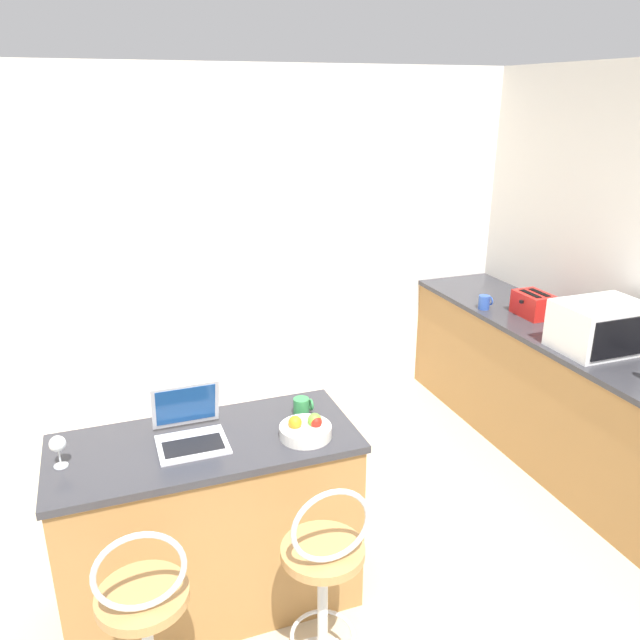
% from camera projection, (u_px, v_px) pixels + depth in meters
% --- Properties ---
extents(wall_back, '(12.00, 0.06, 2.60)m').
position_uv_depth(wall_back, '(220.00, 251.00, 4.61)').
color(wall_back, silver).
rests_on(wall_back, ground_plane).
extents(breakfast_bar, '(1.38, 0.61, 0.91)m').
position_uv_depth(breakfast_bar, '(211.00, 524.00, 2.98)').
color(breakfast_bar, '#9E703D').
rests_on(breakfast_bar, ground_plane).
extents(counter_right, '(0.67, 3.19, 0.91)m').
position_uv_depth(counter_right, '(575.00, 405.00, 4.12)').
color(counter_right, '#9E703D').
rests_on(counter_right, ground_plane).
extents(bar_stool_near, '(0.40, 0.40, 1.02)m').
position_uv_depth(bar_stool_near, '(148.00, 640.00, 2.31)').
color(bar_stool_near, silver).
rests_on(bar_stool_near, ground_plane).
extents(bar_stool_far, '(0.40, 0.40, 1.02)m').
position_uv_depth(bar_stool_far, '(324.00, 592.00, 2.54)').
color(bar_stool_far, silver).
rests_on(bar_stool_far, ground_plane).
extents(laptop, '(0.31, 0.31, 0.25)m').
position_uv_depth(laptop, '(190.00, 427.00, 2.82)').
color(laptop, silver).
rests_on(laptop, breakfast_bar).
extents(microwave, '(0.52, 0.39, 0.30)m').
position_uv_depth(microwave, '(601.00, 327.00, 3.78)').
color(microwave, white).
rests_on(microwave, counter_right).
extents(toaster, '(0.21, 0.28, 0.17)m').
position_uv_depth(toaster, '(533.00, 304.00, 4.39)').
color(toaster, red).
rests_on(toaster, counter_right).
extents(fruit_bowl, '(0.24, 0.24, 0.11)m').
position_uv_depth(fruit_bowl, '(306.00, 430.00, 2.85)').
color(fruit_bowl, silver).
rests_on(fruit_bowl, breakfast_bar).
extents(mug_green, '(0.10, 0.08, 0.09)m').
position_uv_depth(mug_green, '(302.00, 407.00, 3.03)').
color(mug_green, '#338447').
rests_on(mug_green, breakfast_bar).
extents(mug_blue, '(0.10, 0.08, 0.10)m').
position_uv_depth(mug_blue, '(485.00, 302.00, 4.54)').
color(mug_blue, '#2D51AD').
rests_on(mug_blue, counter_right).
extents(wine_glass_tall, '(0.07, 0.07, 0.14)m').
position_uv_depth(wine_glass_tall, '(58.00, 445.00, 2.59)').
color(wine_glass_tall, silver).
rests_on(wine_glass_tall, breakfast_bar).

